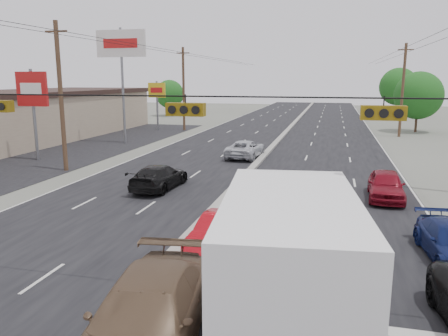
{
  "coord_description": "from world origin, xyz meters",
  "views": [
    {
      "loc": [
        5.34,
        -11.14,
        6.25
      ],
      "look_at": [
        0.54,
        8.08,
        2.2
      ],
      "focal_mm": 35.0,
      "sensor_mm": 36.0,
      "label": 1
    }
  ],
  "objects_px": {
    "tan_sedan": "(146,318)",
    "utility_pole_left_b": "(61,96)",
    "queue_car_b": "(285,209)",
    "tree_right_far": "(398,87)",
    "box_truck": "(288,271)",
    "pole_sign_mid": "(32,94)",
    "queue_car_a": "(270,184)",
    "queue_car_e": "(386,185)",
    "tree_left_far": "(170,94)",
    "oncoming_far": "(245,149)",
    "pole_sign_billboard": "(121,51)",
    "utility_pole_right_c": "(403,90)",
    "pole_sign_far": "(157,94)",
    "tree_right_mid": "(418,95)",
    "red_sedan": "(219,232)",
    "utility_pole_left_c": "(184,89)",
    "oncoming_near": "(159,177)"
  },
  "relations": [
    {
      "from": "tree_right_far",
      "to": "queue_car_e",
      "type": "xyz_separation_m",
      "value": [
        -7.78,
        -57.4,
        -4.2
      ]
    },
    {
      "from": "red_sedan",
      "to": "queue_car_e",
      "type": "bearing_deg",
      "value": 58.76
    },
    {
      "from": "pole_sign_billboard",
      "to": "tree_right_mid",
      "type": "relative_size",
      "value": 1.54
    },
    {
      "from": "tree_left_far",
      "to": "oncoming_far",
      "type": "relative_size",
      "value": 1.21
    },
    {
      "from": "queue_car_e",
      "to": "pole_sign_far",
      "type": "bearing_deg",
      "value": 134.1
    },
    {
      "from": "pole_sign_billboard",
      "to": "tree_right_far",
      "type": "xyz_separation_m",
      "value": [
        30.5,
        42.0,
        -3.91
      ]
    },
    {
      "from": "pole_sign_billboard",
      "to": "queue_car_e",
      "type": "height_order",
      "value": "pole_sign_billboard"
    },
    {
      "from": "queue_car_a",
      "to": "queue_car_b",
      "type": "bearing_deg",
      "value": -70.98
    },
    {
      "from": "box_truck",
      "to": "tan_sedan",
      "type": "distance_m",
      "value": 3.43
    },
    {
      "from": "pole_sign_far",
      "to": "oncoming_near",
      "type": "xyz_separation_m",
      "value": [
        11.77,
        -28.24,
        -3.7
      ]
    },
    {
      "from": "pole_sign_far",
      "to": "red_sedan",
      "type": "height_order",
      "value": "pole_sign_far"
    },
    {
      "from": "tree_right_far",
      "to": "utility_pole_right_c",
      "type": "bearing_deg",
      "value": -96.65
    },
    {
      "from": "tree_right_far",
      "to": "box_truck",
      "type": "relative_size",
      "value": 1.03
    },
    {
      "from": "utility_pole_left_b",
      "to": "pole_sign_mid",
      "type": "distance_m",
      "value": 5.41
    },
    {
      "from": "tree_left_far",
      "to": "red_sedan",
      "type": "distance_m",
      "value": 60.92
    },
    {
      "from": "tree_right_far",
      "to": "queue_car_b",
      "type": "xyz_separation_m",
      "value": [
        -12.5,
        -62.6,
        -4.32
      ]
    },
    {
      "from": "red_sedan",
      "to": "pole_sign_mid",
      "type": "bearing_deg",
      "value": 149.04
    },
    {
      "from": "queue_car_e",
      "to": "red_sedan",
      "type": "bearing_deg",
      "value": -125.25
    },
    {
      "from": "box_truck",
      "to": "red_sedan",
      "type": "xyz_separation_m",
      "value": [
        -3.12,
        5.68,
        -1.35
      ]
    },
    {
      "from": "tree_right_mid",
      "to": "queue_car_a",
      "type": "height_order",
      "value": "tree_right_mid"
    },
    {
      "from": "queue_car_b",
      "to": "pole_sign_mid",
      "type": "bearing_deg",
      "value": 152.09
    },
    {
      "from": "utility_pole_left_b",
      "to": "pole_sign_far",
      "type": "distance_m",
      "value": 25.25
    },
    {
      "from": "utility_pole_right_c",
      "to": "queue_car_b",
      "type": "relative_size",
      "value": 2.59
    },
    {
      "from": "box_truck",
      "to": "queue_car_b",
      "type": "xyz_separation_m",
      "value": [
        -1.02,
        9.24,
        -1.35
      ]
    },
    {
      "from": "utility_pole_left_c",
      "to": "box_truck",
      "type": "relative_size",
      "value": 1.27
    },
    {
      "from": "pole_sign_billboard",
      "to": "pole_sign_far",
      "type": "height_order",
      "value": "pole_sign_billboard"
    },
    {
      "from": "queue_car_b",
      "to": "utility_pole_left_b",
      "type": "bearing_deg",
      "value": 154.02
    },
    {
      "from": "utility_pole_left_b",
      "to": "red_sedan",
      "type": "xyz_separation_m",
      "value": [
        13.9,
        -11.16,
        -4.47
      ]
    },
    {
      "from": "pole_sign_mid",
      "to": "box_truck",
      "type": "bearing_deg",
      "value": -42.68
    },
    {
      "from": "pole_sign_mid",
      "to": "queue_car_e",
      "type": "height_order",
      "value": "pole_sign_mid"
    },
    {
      "from": "tan_sedan",
      "to": "oncoming_near",
      "type": "relative_size",
      "value": 1.23
    },
    {
      "from": "pole_sign_far",
      "to": "tree_right_mid",
      "type": "xyz_separation_m",
      "value": [
        31.0,
        5.0,
        -0.07
      ]
    },
    {
      "from": "tree_right_far",
      "to": "red_sedan",
      "type": "relative_size",
      "value": 2.1
    },
    {
      "from": "utility_pole_left_b",
      "to": "oncoming_near",
      "type": "distance_m",
      "value": 9.91
    },
    {
      "from": "tree_right_far",
      "to": "tan_sedan",
      "type": "height_order",
      "value": "tree_right_far"
    },
    {
      "from": "utility_pole_right_c",
      "to": "pole_sign_mid",
      "type": "xyz_separation_m",
      "value": [
        -29.5,
        -22.0,
        0.01
      ]
    },
    {
      "from": "utility_pole_right_c",
      "to": "pole_sign_far",
      "type": "bearing_deg",
      "value": -180.0
    },
    {
      "from": "pole_sign_mid",
      "to": "queue_car_b",
      "type": "distance_m",
      "value": 23.51
    },
    {
      "from": "queue_car_b",
      "to": "queue_car_e",
      "type": "bearing_deg",
      "value": 47.24
    },
    {
      "from": "utility_pole_left_c",
      "to": "oncoming_near",
      "type": "relative_size",
      "value": 2.06
    },
    {
      "from": "utility_pole_left_c",
      "to": "oncoming_far",
      "type": "distance_m",
      "value": 20.77
    },
    {
      "from": "utility_pole_left_c",
      "to": "tree_right_mid",
      "type": "bearing_deg",
      "value": 10.3
    },
    {
      "from": "pole_sign_mid",
      "to": "tree_left_far",
      "type": "bearing_deg",
      "value": 96.79
    },
    {
      "from": "tree_right_mid",
      "to": "queue_car_e",
      "type": "bearing_deg",
      "value": -101.82
    },
    {
      "from": "utility_pole_right_c",
      "to": "utility_pole_left_b",
      "type": "bearing_deg",
      "value": -135.0
    },
    {
      "from": "tan_sedan",
      "to": "tree_right_mid",
      "type": "bearing_deg",
      "value": 66.91
    },
    {
      "from": "utility_pole_left_b",
      "to": "utility_pole_left_c",
      "type": "height_order",
      "value": "same"
    },
    {
      "from": "utility_pole_left_b",
      "to": "oncoming_far",
      "type": "height_order",
      "value": "utility_pole_left_b"
    },
    {
      "from": "tan_sedan",
      "to": "utility_pole_left_b",
      "type": "bearing_deg",
      "value": 120.92
    },
    {
      "from": "oncoming_near",
      "to": "queue_car_a",
      "type": "bearing_deg",
      "value": -174.87
    }
  ]
}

